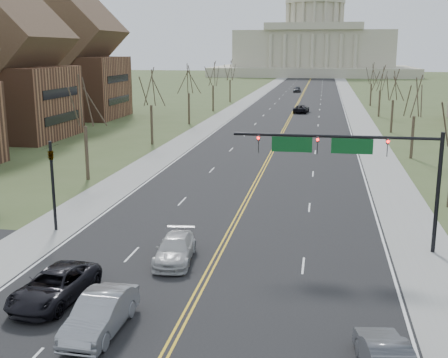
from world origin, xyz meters
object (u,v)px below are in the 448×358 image
at_px(car_sb_inner_second, 175,249).
at_px(signal_left, 52,176).
at_px(car_far_sb, 297,89).
at_px(car_sb_outer_lead, 54,286).
at_px(signal_mast, 351,154).
at_px(car_sb_inner_lead, 100,314).
at_px(car_far_nb, 301,109).
at_px(car_nb_outer_lead, 385,357).

bearing_deg(car_sb_inner_second, signal_left, 150.70).
height_order(signal_left, car_far_sb, signal_left).
height_order(car_sb_outer_lead, car_sb_inner_second, car_sb_outer_lead).
xyz_separation_m(signal_mast, car_sb_outer_lead, (-13.96, -10.13, -4.99)).
height_order(car_sb_inner_second, car_far_sb, car_far_sb).
bearing_deg(car_far_sb, car_sb_inner_second, -88.39).
distance_m(car_sb_inner_lead, car_far_nb, 87.24).
relative_size(signal_left, car_sb_outer_lead, 1.09).
distance_m(car_nb_outer_lead, car_sb_inner_lead, 11.65).
distance_m(signal_mast, car_sb_inner_lead, 17.20).
bearing_deg(car_far_nb, signal_left, 86.79).
xyz_separation_m(car_sb_inner_second, car_far_nb, (3.79, 78.60, 0.04)).
relative_size(signal_mast, car_far_sb, 2.55).
height_order(car_nb_outer_lead, car_sb_inner_second, car_nb_outer_lead).
bearing_deg(car_sb_inner_lead, car_far_nb, 88.17).
relative_size(car_sb_inner_lead, car_far_sb, 1.05).
distance_m(car_nb_outer_lead, car_sb_inner_second, 14.43).
bearing_deg(car_far_nb, car_sb_inner_lead, 93.61).
xyz_separation_m(signal_mast, car_sb_inner_lead, (-10.65, -12.58, -4.93)).
bearing_deg(car_sb_inner_lead, signal_left, 124.73).
bearing_deg(car_sb_outer_lead, car_sb_inner_second, 60.01).
bearing_deg(car_sb_outer_lead, car_far_nb, 89.99).
distance_m(signal_mast, car_sb_inner_second, 11.62).
bearing_deg(car_far_sb, car_nb_outer_lead, -84.09).
height_order(signal_mast, car_sb_outer_lead, signal_mast).
bearing_deg(signal_mast, car_nb_outer_lead, -86.18).
xyz_separation_m(car_nb_outer_lead, car_far_sb, (-10.23, 141.08, 0.06)).
relative_size(signal_mast, car_sb_outer_lead, 2.21).
height_order(car_nb_outer_lead, car_sb_outer_lead, car_sb_outer_lead).
bearing_deg(car_far_sb, signal_mast, -84.06).
distance_m(car_far_nb, car_far_sb, 52.77).
height_order(signal_left, car_nb_outer_lead, signal_left).
distance_m(car_sb_inner_second, car_far_nb, 78.69).
relative_size(car_sb_outer_lead, car_far_nb, 1.02).
xyz_separation_m(signal_left, car_sb_inner_second, (9.30, -4.07, -2.99)).
bearing_deg(car_far_nb, signal_mast, 101.25).
xyz_separation_m(signal_mast, car_sb_inner_second, (-9.65, -4.07, -5.04)).
xyz_separation_m(car_sb_outer_lead, car_far_sb, (4.66, 137.32, 0.05)).
relative_size(signal_left, car_far_sb, 1.26).
bearing_deg(signal_mast, car_sb_outer_lead, -144.04).
bearing_deg(car_far_nb, car_nb_outer_lead, 101.14).
distance_m(signal_mast, car_nb_outer_lead, 14.79).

